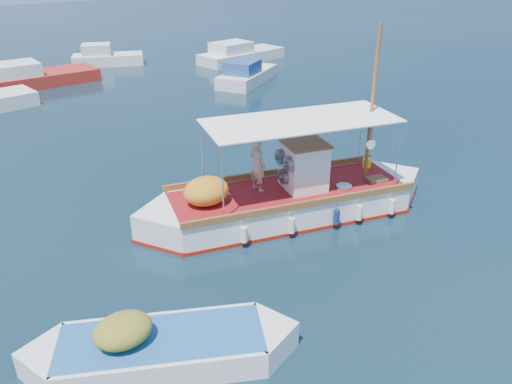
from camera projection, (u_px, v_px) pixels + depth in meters
ground at (286, 223)px, 16.54m from camera, size 160.00×160.00×0.00m
fishing_caique at (286, 200)px, 16.78m from camera, size 10.16×4.51×6.36m
dinghy at (160, 351)px, 10.87m from camera, size 5.56×3.39×1.49m
bg_boat_n at (29, 79)px, 32.52m from camera, size 8.31×3.34×1.80m
bg_boat_ne at (246, 76)px, 33.26m from camera, size 5.75×4.84×1.80m
bg_boat_e at (239, 55)px, 39.61m from camera, size 7.54×3.82×1.80m
bg_boat_far_n at (106, 58)px, 38.46m from camera, size 5.59×3.69×1.80m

